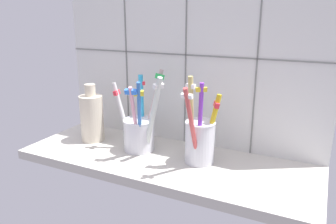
{
  "coord_description": "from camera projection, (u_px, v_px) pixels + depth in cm",
  "views": [
    {
      "loc": [
        29.41,
        -58.1,
        31.8
      ],
      "look_at": [
        0.0,
        1.79,
        11.95
      ],
      "focal_mm": 35.14,
      "sensor_mm": 36.0,
      "label": 1
    }
  ],
  "objects": [
    {
      "name": "counter_slab",
      "position": [
        164.0,
        162.0,
        0.71
      ],
      "size": [
        64.0,
        22.0,
        2.0
      ],
      "primitive_type": "cube",
      "color": "#BCB7AD",
      "rests_on": "ground"
    },
    {
      "name": "tile_wall_back",
      "position": [
        188.0,
        57.0,
        0.75
      ],
      "size": [
        64.0,
        2.2,
        45.0
      ],
      "color": "silver",
      "rests_on": "ground"
    },
    {
      "name": "toothbrush_cup_left",
      "position": [
        140.0,
        129.0,
        0.74
      ],
      "size": [
        13.96,
        11.84,
        18.1
      ],
      "color": "silver",
      "rests_on": "counter_slab"
    },
    {
      "name": "toothbrush_cup_right",
      "position": [
        200.0,
        139.0,
        0.68
      ],
      "size": [
        7.25,
        11.32,
        18.64
      ],
      "color": "silver",
      "rests_on": "counter_slab"
    },
    {
      "name": "ceramic_vase",
      "position": [
        92.0,
        117.0,
        0.8
      ],
      "size": [
        5.58,
        5.58,
        13.99
      ],
      "color": "beige",
      "rests_on": "counter_slab"
    }
  ]
}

